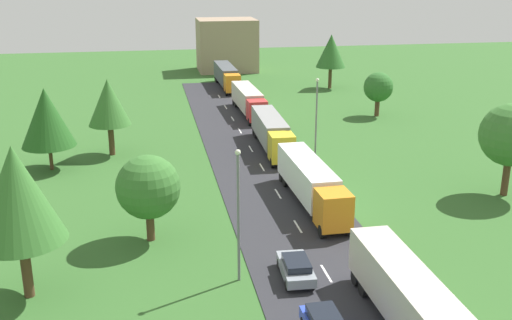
{
  "coord_description": "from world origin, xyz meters",
  "views": [
    {
      "loc": [
        -11.04,
        -10.35,
        19.52
      ],
      "look_at": [
        -1.23,
        43.35,
        1.97
      ],
      "focal_mm": 42.37,
      "sensor_mm": 36.0,
      "label": 1
    }
  ],
  "objects_px": {
    "lamppost_third": "(316,113)",
    "distant_building": "(227,45)",
    "lamppost_second": "(238,210)",
    "tree_oak": "(378,87)",
    "car_third": "(296,268)",
    "tree_pine": "(148,187)",
    "tree_lime": "(511,135)",
    "tree_birch": "(109,103)",
    "tree_ash": "(47,117)",
    "tree_elm": "(17,195)",
    "truck_second": "(311,182)",
    "truck_lead": "(413,304)",
    "tree_maple": "(331,51)",
    "truck_fourth": "(248,100)",
    "truck_fifth": "(227,75)",
    "truck_third": "(272,131)"
  },
  "relations": [
    {
      "from": "tree_oak",
      "to": "car_third",
      "type": "bearing_deg",
      "value": -117.46
    },
    {
      "from": "distant_building",
      "to": "truck_second",
      "type": "bearing_deg",
      "value": -91.97
    },
    {
      "from": "tree_pine",
      "to": "tree_ash",
      "type": "xyz_separation_m",
      "value": [
        -9.56,
        18.49,
        1.19
      ]
    },
    {
      "from": "truck_fifth",
      "to": "tree_birch",
      "type": "height_order",
      "value": "tree_birch"
    },
    {
      "from": "tree_oak",
      "to": "distant_building",
      "type": "xyz_separation_m",
      "value": [
        -15.04,
        41.31,
        0.99
      ]
    },
    {
      "from": "tree_oak",
      "to": "truck_lead",
      "type": "bearing_deg",
      "value": -109.16
    },
    {
      "from": "tree_birch",
      "to": "tree_pine",
      "type": "bearing_deg",
      "value": -80.47
    },
    {
      "from": "truck_third",
      "to": "lamppost_second",
      "type": "relative_size",
      "value": 1.59
    },
    {
      "from": "truck_fourth",
      "to": "tree_ash",
      "type": "relative_size",
      "value": 1.67
    },
    {
      "from": "truck_fourth",
      "to": "lamppost_third",
      "type": "relative_size",
      "value": 1.64
    },
    {
      "from": "truck_fourth",
      "to": "tree_pine",
      "type": "distance_m",
      "value": 40.9
    },
    {
      "from": "truck_lead",
      "to": "tree_birch",
      "type": "bearing_deg",
      "value": 115.05
    },
    {
      "from": "truck_fifth",
      "to": "tree_oak",
      "type": "relative_size",
      "value": 2.42
    },
    {
      "from": "car_third",
      "to": "tree_pine",
      "type": "height_order",
      "value": "tree_pine"
    },
    {
      "from": "car_third",
      "to": "lamppost_third",
      "type": "distance_m",
      "value": 27.66
    },
    {
      "from": "tree_maple",
      "to": "tree_lime",
      "type": "bearing_deg",
      "value": -89.18
    },
    {
      "from": "tree_pine",
      "to": "tree_lime",
      "type": "relative_size",
      "value": 0.79
    },
    {
      "from": "lamppost_second",
      "to": "lamppost_third",
      "type": "bearing_deg",
      "value": 64.24
    },
    {
      "from": "truck_lead",
      "to": "tree_pine",
      "type": "distance_m",
      "value": 20.67
    },
    {
      "from": "truck_second",
      "to": "tree_elm",
      "type": "bearing_deg",
      "value": -151.66
    },
    {
      "from": "tree_birch",
      "to": "tree_ash",
      "type": "bearing_deg",
      "value": -145.09
    },
    {
      "from": "truck_lead",
      "to": "lamppost_second",
      "type": "bearing_deg",
      "value": 136.04
    },
    {
      "from": "truck_fifth",
      "to": "tree_pine",
      "type": "distance_m",
      "value": 59.52
    },
    {
      "from": "tree_birch",
      "to": "tree_pine",
      "type": "relative_size",
      "value": 1.26
    },
    {
      "from": "tree_ash",
      "to": "truck_third",
      "type": "bearing_deg",
      "value": 6.79
    },
    {
      "from": "truck_third",
      "to": "tree_ash",
      "type": "xyz_separation_m",
      "value": [
        -23.19,
        -2.76,
        3.28
      ]
    },
    {
      "from": "truck_fifth",
      "to": "tree_maple",
      "type": "height_order",
      "value": "tree_maple"
    },
    {
      "from": "lamppost_third",
      "to": "tree_oak",
      "type": "relative_size",
      "value": 1.41
    },
    {
      "from": "car_third",
      "to": "distant_building",
      "type": "distance_m",
      "value": 83.71
    },
    {
      "from": "tree_birch",
      "to": "truck_fifth",
      "type": "bearing_deg",
      "value": 63.92
    },
    {
      "from": "car_third",
      "to": "tree_birch",
      "type": "height_order",
      "value": "tree_birch"
    },
    {
      "from": "lamppost_second",
      "to": "tree_oak",
      "type": "distance_m",
      "value": 48.71
    },
    {
      "from": "truck_third",
      "to": "distant_building",
      "type": "distance_m",
      "value": 54.48
    },
    {
      "from": "distant_building",
      "to": "tree_oak",
      "type": "bearing_deg",
      "value": -69.99
    },
    {
      "from": "truck_second",
      "to": "lamppost_second",
      "type": "height_order",
      "value": "lamppost_second"
    },
    {
      "from": "tree_maple",
      "to": "tree_pine",
      "type": "distance_m",
      "value": 62.45
    },
    {
      "from": "tree_ash",
      "to": "truck_lead",
      "type": "bearing_deg",
      "value": -55.21
    },
    {
      "from": "tree_ash",
      "to": "truck_fourth",
      "type": "bearing_deg",
      "value": 40.26
    },
    {
      "from": "tree_elm",
      "to": "distant_building",
      "type": "bearing_deg",
      "value": 74.04
    },
    {
      "from": "tree_maple",
      "to": "tree_pine",
      "type": "height_order",
      "value": "tree_maple"
    },
    {
      "from": "lamppost_second",
      "to": "tree_maple",
      "type": "height_order",
      "value": "tree_maple"
    },
    {
      "from": "truck_lead",
      "to": "lamppost_second",
      "type": "distance_m",
      "value": 11.87
    },
    {
      "from": "truck_second",
      "to": "tree_pine",
      "type": "distance_m",
      "value": 14.46
    },
    {
      "from": "truck_fifth",
      "to": "distant_building",
      "type": "height_order",
      "value": "distant_building"
    },
    {
      "from": "truck_lead",
      "to": "tree_maple",
      "type": "distance_m",
      "value": 71.74
    },
    {
      "from": "car_third",
      "to": "distant_building",
      "type": "height_order",
      "value": "distant_building"
    },
    {
      "from": "lamppost_third",
      "to": "distant_building",
      "type": "xyz_separation_m",
      "value": [
        -1.83,
        57.34,
        0.26
      ]
    },
    {
      "from": "tree_oak",
      "to": "distant_building",
      "type": "relative_size",
      "value": 0.54
    },
    {
      "from": "truck_fifth",
      "to": "tree_ash",
      "type": "xyz_separation_m",
      "value": [
        -23.11,
        -39.43,
        3.27
      ]
    },
    {
      "from": "tree_elm",
      "to": "distant_building",
      "type": "relative_size",
      "value": 0.88
    }
  ]
}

